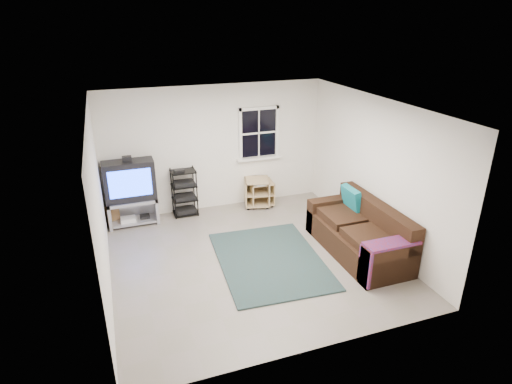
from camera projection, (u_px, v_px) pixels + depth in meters
name	position (u px, v px, depth m)	size (l,w,h in m)	color
room	(259.00, 136.00, 9.02)	(4.60, 4.62, 4.60)	gray
tv_unit	(130.00, 187.00, 8.25)	(0.95, 0.48, 1.40)	#A4A5AC
av_rack	(185.00, 195.00, 8.75)	(0.50, 0.36, 1.00)	black
side_table_left	(257.00, 191.00, 9.24)	(0.63, 0.63, 0.61)	tan
side_table_right	(261.00, 191.00, 9.27)	(0.53, 0.54, 0.57)	tan
sofa	(360.00, 234.00, 7.39)	(0.95, 2.13, 0.97)	black
shag_rug	(270.00, 260.00, 7.24)	(1.68, 2.31, 0.03)	#312015
paper_bag	(112.00, 215.00, 8.47)	(0.25, 0.16, 0.36)	olive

